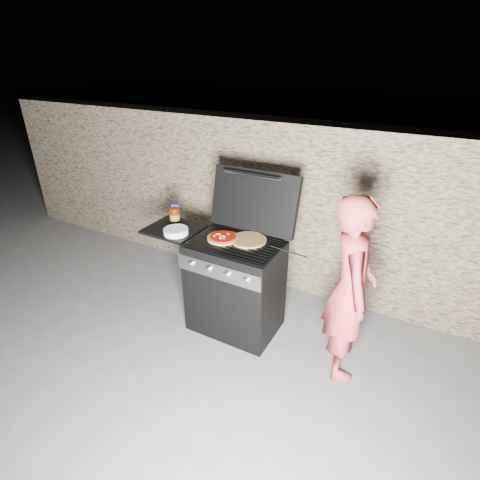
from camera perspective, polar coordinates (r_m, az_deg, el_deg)
The scene contains 10 objects.
ground at distance 3.77m, azimuth -0.68°, elevation -12.84°, with size 50.00×50.00×0.00m, color slate.
stone_wall at distance 4.13m, azimuth 6.48°, elevation 5.30°, with size 8.00×0.35×1.80m, color #947B5E.
gas_grill at distance 3.60m, azimuth -4.20°, elevation -5.98°, with size 1.34×0.79×0.91m, color black, non-canonical shape.
pizza_topped at distance 3.32m, azimuth -2.63°, elevation 0.41°, with size 0.28×0.28×0.03m, color gold, non-canonical shape.
pizza_plain at distance 3.29m, azimuth 1.29°, elevation 0.03°, with size 0.32×0.32×0.02m, color tan.
sauce_jar at distance 3.71m, azimuth -9.94°, elevation 3.76°, with size 0.09×0.09×0.14m, color #6D1600.
blue_carton at distance 3.78m, azimuth -9.76°, elevation 4.30°, with size 0.07×0.04×0.16m, color navy.
plate_stack at distance 3.48m, azimuth -9.74°, elevation 1.32°, with size 0.23×0.23×0.05m, color white.
person at distance 3.01m, azimuth 16.43°, elevation -7.26°, with size 0.56×0.37×1.54m, color #B43A37.
tongs at distance 3.05m, azimuth 7.27°, elevation -1.77°, with size 0.01×0.01×0.41m, color black.
Camera 1 is at (1.44, -2.51, 2.41)m, focal length 28.00 mm.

